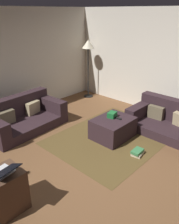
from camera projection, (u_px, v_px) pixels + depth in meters
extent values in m
plane|color=brown|center=(90.00, 172.00, 3.88)|extent=(6.40, 6.40, 0.00)
cube|color=#2D1E23|center=(26.00, 124.00, 5.28)|extent=(1.83, 1.07, 0.21)
cube|color=#2D1E23|center=(15.00, 106.00, 5.35)|extent=(1.79, 0.35, 0.49)
cube|color=#2D1E23|center=(50.00, 104.00, 5.72)|extent=(0.30, 0.98, 0.31)
cube|color=tan|center=(33.00, 108.00, 5.52)|extent=(0.38, 0.21, 0.31)
cube|color=brown|center=(7.00, 118.00, 5.02)|extent=(0.37, 0.15, 0.30)
cube|color=#2D1E23|center=(164.00, 128.00, 5.12)|extent=(0.93, 1.52, 0.20)
cube|color=#2D1E23|center=(173.00, 110.00, 5.21)|extent=(0.24, 1.52, 0.49)
cube|color=#2D1E23|center=(140.00, 110.00, 5.42)|extent=(0.93, 0.24, 0.29)
cube|color=brown|center=(156.00, 112.00, 5.30)|extent=(0.14, 0.37, 0.30)
cube|color=#2D1E23|center=(113.00, 128.00, 4.89)|extent=(0.84, 0.67, 0.43)
cube|color=#19662D|center=(112.00, 115.00, 4.86)|extent=(0.22, 0.19, 0.11)
cube|color=black|center=(118.00, 118.00, 4.80)|extent=(0.06, 0.16, 0.02)
cube|color=#4C3323|center=(4.00, 192.00, 3.05)|extent=(0.52, 0.44, 0.60)
cube|color=silver|center=(0.00, 173.00, 2.92)|extent=(0.36, 0.28, 0.02)
cube|color=black|center=(7.00, 170.00, 2.80)|extent=(0.35, 0.27, 0.10)
cube|color=beige|center=(138.00, 153.00, 4.36)|extent=(0.29, 0.22, 0.05)
cube|color=#387A47|center=(137.00, 151.00, 4.32)|extent=(0.26, 0.17, 0.05)
cylinder|color=black|center=(88.00, 96.00, 7.31)|extent=(0.28, 0.28, 0.02)
cylinder|color=black|center=(88.00, 73.00, 7.01)|extent=(0.04, 0.04, 1.49)
cone|color=beige|center=(88.00, 44.00, 6.66)|extent=(0.36, 0.36, 0.24)
cube|color=brown|center=(112.00, 137.00, 4.97)|extent=(2.60, 2.00, 0.01)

